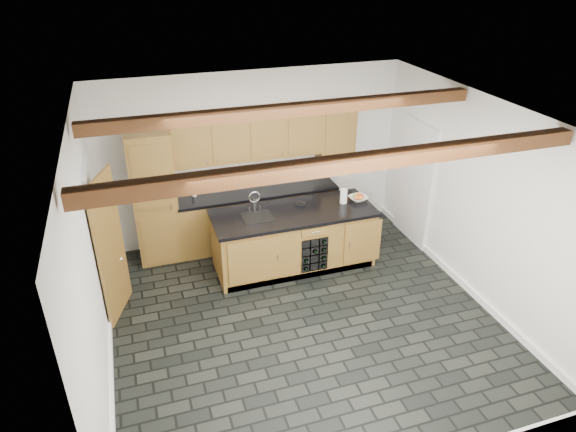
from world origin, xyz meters
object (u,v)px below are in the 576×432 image
Objects in this scene: fruit_bowl at (358,198)px; paper_towel at (344,196)px; kitchen_scale at (300,203)px; island at (294,239)px.

fruit_bowl is 0.26m from paper_towel.
paper_towel is (0.66, -0.14, 0.09)m from kitchen_scale.
paper_towel is at bearing 10.75° from kitchen_scale.
island is at bearing -107.20° from kitchen_scale.
kitchen_scale is at bearing 50.28° from island.
paper_towel reaches higher than island.
island is at bearing -175.81° from paper_towel.
paper_towel is at bearing 179.99° from fruit_bowl.
fruit_bowl is at bearing 3.21° from island.
kitchen_scale is at bearing 171.42° from fruit_bowl.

